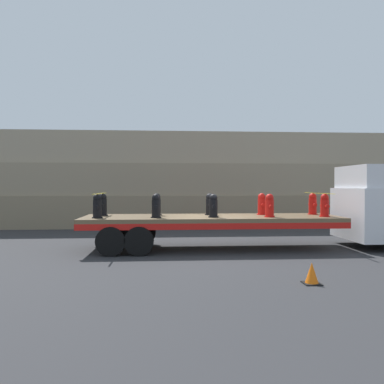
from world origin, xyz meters
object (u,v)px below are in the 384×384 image
object	(u,v)px
traffic_cone	(312,274)
flatbed_trailer	(191,223)
fire_hydrant_black_far_0	(103,205)
fire_hydrant_black_near_2	(213,206)
fire_hydrant_black_far_2	(210,204)
fire_hydrant_red_far_3	(262,204)
fire_hydrant_black_far_1	(157,205)
fire_hydrant_red_near_3	(270,206)
fire_hydrant_red_near_4	(325,206)
fire_hydrant_red_far_4	(313,204)
fire_hydrant_black_near_0	(97,206)
fire_hydrant_black_near_1	(156,206)
truck_cab	(380,206)

from	to	relation	value
traffic_cone	flatbed_trailer	bearing A→B (deg)	116.65
fire_hydrant_black_far_0	fire_hydrant_black_near_2	bearing A→B (deg)	-15.31
fire_hydrant_black_far_2	fire_hydrant_red_far_3	xyz separation A→B (m)	(1.93, 0.00, 0.00)
flatbed_trailer	fire_hydrant_black_far_1	size ratio (longest dim) A/B	11.23
fire_hydrant_red_far_3	fire_hydrant_red_near_3	bearing A→B (deg)	-90.00
flatbed_trailer	fire_hydrant_black_far_0	xyz separation A→B (m)	(-3.15, 0.53, 0.62)
flatbed_trailer	fire_hydrant_black_far_1	distance (m)	1.46
fire_hydrant_red_near_4	fire_hydrant_red_far_4	size ratio (longest dim) A/B	1.00
fire_hydrant_black_far_1	fire_hydrant_black_far_2	distance (m)	1.93
flatbed_trailer	fire_hydrant_black_far_0	size ratio (longest dim) A/B	11.23
fire_hydrant_black_far_2	fire_hydrant_red_near_4	xyz separation A→B (m)	(3.86, -1.06, 0.00)
fire_hydrant_black_far_0	fire_hydrant_red_near_4	distance (m)	7.80
fire_hydrant_black_far_1	fire_hydrant_red_far_4	bearing A→B (deg)	0.00
fire_hydrant_black_far_2	fire_hydrant_red_far_4	bearing A→B (deg)	0.00
fire_hydrant_black_far_0	fire_hydrant_black_near_2	size ratio (longest dim) A/B	1.00
fire_hydrant_black_far_1	fire_hydrant_black_far_0	bearing A→B (deg)	180.00
fire_hydrant_red_far_3	fire_hydrant_red_near_4	bearing A→B (deg)	-28.69
fire_hydrant_red_far_3	fire_hydrant_red_near_4	xyz separation A→B (m)	(1.93, -1.06, 0.00)
fire_hydrant_black_near_2	flatbed_trailer	bearing A→B (deg)	143.51
fire_hydrant_black_near_0	fire_hydrant_black_far_0	bearing A→B (deg)	90.00
fire_hydrant_red_far_3	fire_hydrant_red_near_4	size ratio (longest dim) A/B	1.00
fire_hydrant_black_near_2	fire_hydrant_red_far_4	size ratio (longest dim) A/B	1.00
fire_hydrant_black_near_1	traffic_cone	size ratio (longest dim) A/B	1.63
fire_hydrant_black_near_1	traffic_cone	distance (m)	5.78
flatbed_trailer	fire_hydrant_black_far_2	bearing A→B (deg)	36.49
fire_hydrant_black_far_2	flatbed_trailer	bearing A→B (deg)	-143.51
fire_hydrant_black_near_2	traffic_cone	world-z (taller)	fire_hydrant_black_near_2
fire_hydrant_black_far_1	fire_hydrant_red_far_3	xyz separation A→B (m)	(3.86, 0.00, 0.00)
flatbed_trailer	fire_hydrant_black_near_2	size ratio (longest dim) A/B	11.23
fire_hydrant_black_near_0	fire_hydrant_black_far_1	size ratio (longest dim) A/B	1.00
fire_hydrant_black_far_0	fire_hydrant_black_far_1	xyz separation A→B (m)	(1.93, 0.00, 0.00)
fire_hydrant_black_far_2	fire_hydrant_red_far_3	world-z (taller)	same
fire_hydrant_black_far_0	traffic_cone	bearing A→B (deg)	-43.86
truck_cab	fire_hydrant_black_near_0	distance (m)	10.02
fire_hydrant_black_near_2	truck_cab	bearing A→B (deg)	4.92
fire_hydrant_black_near_1	fire_hydrant_black_far_2	bearing A→B (deg)	28.69
fire_hydrant_black_far_0	fire_hydrant_black_near_2	distance (m)	4.00
fire_hydrant_black_far_0	traffic_cone	xyz separation A→B (m)	(5.57, -5.35, -1.31)
fire_hydrant_black_far_0	fire_hydrant_red_far_3	bearing A→B (deg)	0.00
fire_hydrant_black_far_2	fire_hydrant_red_near_4	size ratio (longest dim) A/B	1.00
fire_hydrant_black_far_0	fire_hydrant_black_far_2	distance (m)	3.86
fire_hydrant_red_near_3	fire_hydrant_black_near_0	bearing A→B (deg)	180.00
fire_hydrant_black_near_0	fire_hydrant_black_near_1	world-z (taller)	same
truck_cab	fire_hydrant_red_near_4	size ratio (longest dim) A/B	3.71
truck_cab	fire_hydrant_black_near_2	xyz separation A→B (m)	(-6.14, -0.53, 0.06)
fire_hydrant_red_near_4	fire_hydrant_red_far_4	xyz separation A→B (m)	(0.00, 1.06, 0.00)
fire_hydrant_black_near_0	traffic_cone	size ratio (longest dim) A/B	1.63
truck_cab	fire_hydrant_black_far_1	bearing A→B (deg)	176.25
fire_hydrant_black_far_0	fire_hydrant_red_far_4	world-z (taller)	same
fire_hydrant_red_far_4	fire_hydrant_red_near_3	bearing A→B (deg)	-151.31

